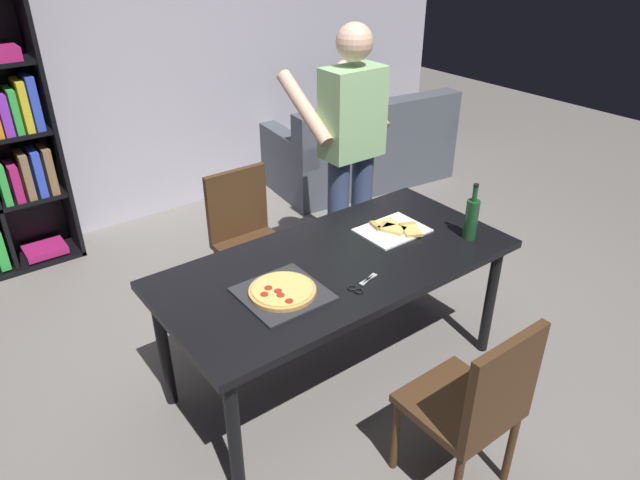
% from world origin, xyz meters
% --- Properties ---
extents(ground_plane, '(12.00, 12.00, 0.00)m').
position_xyz_m(ground_plane, '(0.00, 0.00, 0.00)').
color(ground_plane, gray).
extents(back_wall, '(6.40, 0.10, 2.80)m').
position_xyz_m(back_wall, '(0.00, 2.60, 1.40)').
color(back_wall, '#BCB7C6').
rests_on(back_wall, ground_plane).
extents(dining_table, '(1.83, 0.88, 0.75)m').
position_xyz_m(dining_table, '(0.00, 0.00, 0.68)').
color(dining_table, black).
rests_on(dining_table, ground_plane).
extents(chair_near_camera, '(0.42, 0.42, 0.90)m').
position_xyz_m(chair_near_camera, '(-0.00, -0.93, 0.51)').
color(chair_near_camera, '#472D19').
rests_on(chair_near_camera, ground_plane).
extents(chair_far_side, '(0.42, 0.42, 0.90)m').
position_xyz_m(chair_far_side, '(0.00, 0.93, 0.51)').
color(chair_far_side, '#472D19').
rests_on(chair_far_side, ground_plane).
extents(couch, '(1.79, 1.04, 0.85)m').
position_xyz_m(couch, '(1.89, 1.99, 0.30)').
color(couch, '#4C515B').
rests_on(couch, ground_plane).
extents(person_serving_pizza, '(0.55, 0.54, 1.75)m').
position_xyz_m(person_serving_pizza, '(0.66, 0.71, 1.00)').
color(person_serving_pizza, '#38476B').
rests_on(person_serving_pizza, ground_plane).
extents(pepperoni_pizza_on_tray, '(0.37, 0.37, 0.04)m').
position_xyz_m(pepperoni_pizza_on_tray, '(-0.39, -0.08, 0.77)').
color(pepperoni_pizza_on_tray, '#2D2D33').
rests_on(pepperoni_pizza_on_tray, dining_table).
extents(pizza_slices_on_towel, '(0.36, 0.30, 0.03)m').
position_xyz_m(pizza_slices_on_towel, '(0.44, 0.06, 0.76)').
color(pizza_slices_on_towel, white).
rests_on(pizza_slices_on_towel, dining_table).
extents(wine_bottle, '(0.07, 0.07, 0.32)m').
position_xyz_m(wine_bottle, '(0.71, -0.24, 0.87)').
color(wine_bottle, '#194723').
rests_on(wine_bottle, dining_table).
extents(kitchen_scissors, '(0.20, 0.10, 0.01)m').
position_xyz_m(kitchen_scissors, '(-0.06, -0.25, 0.76)').
color(kitchen_scissors, silver).
rests_on(kitchen_scissors, dining_table).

